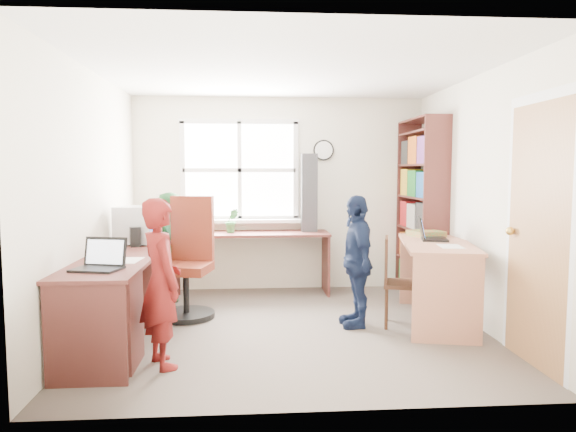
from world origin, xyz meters
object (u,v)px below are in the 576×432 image
at_px(l_desk, 142,290).
at_px(swivel_chair, 189,265).
at_px(potted_plant, 232,221).
at_px(person_red, 161,283).
at_px(right_desk, 436,264).
at_px(bookshelf, 421,212).
at_px(crt_monitor, 138,225).
at_px(laptop_left, 100,262).
at_px(laptop_right, 429,234).
at_px(wooden_chair, 397,278).
at_px(person_green, 172,250).
at_px(person_navy, 356,261).
at_px(cd_tower, 309,193).

relative_size(l_desk, swivel_chair, 2.41).
distance_m(potted_plant, person_red, 2.32).
height_order(right_desk, person_red, person_red).
distance_m(bookshelf, crt_monitor, 3.23).
height_order(laptop_left, laptop_right, laptop_right).
xyz_separation_m(swivel_chair, wooden_chair, (2.04, -0.49, -0.06)).
bearing_deg(person_green, right_desk, -111.00).
bearing_deg(person_green, laptop_right, -107.50).
relative_size(crt_monitor, person_navy, 0.35).
bearing_deg(l_desk, laptop_right, 11.91).
distance_m(right_desk, laptop_left, 3.11).
bearing_deg(laptop_right, right_desk, -160.01).
distance_m(person_green, person_navy, 2.06).
xyz_separation_m(right_desk, crt_monitor, (-2.96, 0.42, 0.37)).
relative_size(right_desk, laptop_left, 3.73).
distance_m(laptop_right, person_navy, 0.86).
distance_m(bookshelf, person_green, 2.91).
height_order(person_red, person_navy, person_red).
distance_m(right_desk, person_green, 2.79).
relative_size(right_desk, person_green, 1.18).
distance_m(wooden_chair, crt_monitor, 2.64).
height_order(wooden_chair, person_navy, person_navy).
bearing_deg(person_green, wooden_chair, -115.67).
bearing_deg(bookshelf, person_red, -142.94).
height_order(potted_plant, person_navy, person_navy).
xyz_separation_m(right_desk, laptop_right, (-0.02, 0.18, 0.27)).
bearing_deg(right_desk, potted_plant, 159.57).
bearing_deg(right_desk, crt_monitor, -176.06).
distance_m(swivel_chair, person_green, 0.46).
bearing_deg(laptop_right, wooden_chair, 137.26).
relative_size(l_desk, right_desk, 1.99).
distance_m(l_desk, swivel_chair, 0.86).
bearing_deg(crt_monitor, swivel_chair, 9.47).
bearing_deg(crt_monitor, l_desk, -64.80).
height_order(l_desk, cd_tower, cd_tower).
xyz_separation_m(bookshelf, potted_plant, (-2.24, 0.23, -0.11)).
bearing_deg(bookshelf, laptop_right, -103.59).
relative_size(potted_plant, person_navy, 0.23).
height_order(l_desk, wooden_chair, wooden_chair).
height_order(cd_tower, potted_plant, cd_tower).
xyz_separation_m(crt_monitor, cd_tower, (1.86, 0.94, 0.28)).
relative_size(l_desk, wooden_chair, 3.44).
height_order(wooden_chair, person_red, person_red).
relative_size(bookshelf, person_green, 1.67).
bearing_deg(laptop_left, crt_monitor, 104.50).
distance_m(potted_plant, person_navy, 1.86).
relative_size(crt_monitor, person_green, 0.36).
bearing_deg(swivel_chair, bookshelf, 26.63).
relative_size(swivel_chair, potted_plant, 4.22).
xyz_separation_m(laptop_right, cd_tower, (-1.09, 1.18, 0.37)).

